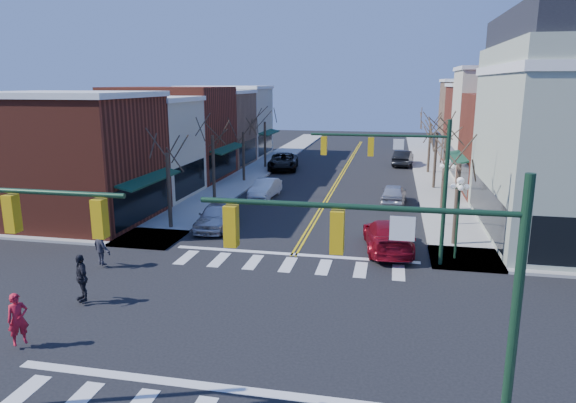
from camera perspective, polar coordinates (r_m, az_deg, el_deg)
The scene contains 33 objects.
ground at distance 20.21m, azimuth -3.63°, elevation -12.93°, with size 160.00×160.00×0.00m, color black.
sidewalk_left at distance 40.86m, azimuth -8.15°, elevation 0.50°, with size 3.50×70.00×0.15m, color #9E9B93.
sidewalk_right at distance 38.71m, azimuth 17.05°, elevation -0.64°, with size 3.50×70.00×0.15m, color #9E9B93.
bldg_left_brick_a at distance 35.98m, azimuth -23.08°, elevation 4.25°, with size 10.00×8.50×8.00m, color maroon.
bldg_left_stucco_a at distance 42.55m, azimuth -17.17°, elevation 5.58°, with size 10.00×7.00×7.50m, color beige.
bldg_left_brick_b at distance 49.62m, azimuth -12.79°, elevation 7.39°, with size 10.00×9.00×8.50m, color maroon.
bldg_left_tan at distance 57.23m, azimuth -9.38°, elevation 7.90°, with size 10.00×7.50×7.80m, color #8B684D.
bldg_left_stucco_b at distance 64.49m, azimuth -6.92°, elevation 8.71°, with size 10.00×8.00×8.20m, color beige.
bldg_right_brick_a at distance 44.81m, azimuth 25.39°, elevation 5.57°, with size 10.00×8.50×8.00m, color maroon.
bldg_right_stucco at distance 52.25m, azimuth 23.54°, elevation 7.74°, with size 10.00×7.00×10.00m, color beige.
bldg_right_brick_b at distance 59.64m, azimuth 22.05°, elevation 7.67°, with size 10.00×8.00×8.50m, color maroon.
bldg_right_tan at distance 67.49m, azimuth 20.89°, elevation 8.49°, with size 10.00×8.00×9.00m, color #8B684D.
traffic_mast_near_right at distance 10.94m, azimuth 14.48°, elevation -9.57°, with size 6.60×0.28×7.20m.
traffic_mast_far_right at distance 25.26m, azimuth 13.01°, elevation 3.28°, with size 6.60×0.28×7.20m.
lamppost_corner at distance 26.87m, azimuth 18.43°, elevation -0.28°, with size 0.36×0.36×4.33m.
lamppost_midblock at distance 33.20m, azimuth 17.19°, elevation 2.24°, with size 0.36×0.36×4.33m.
tree_left_a at distance 32.10m, azimuth -13.07°, elevation 1.08°, with size 0.24×0.24×4.76m, color #382B21.
tree_left_b at distance 39.36m, azimuth -8.27°, elevation 3.65°, with size 0.24×0.24×5.04m, color #382B21.
tree_left_c at distance 46.91m, azimuth -4.96°, elevation 4.93°, with size 0.24×0.24×4.55m, color #382B21.
tree_left_d at distance 54.53m, azimuth -2.57°, elevation 6.28°, with size 0.24×0.24×4.90m, color #382B21.
tree_right_a at distance 29.46m, azimuth 18.19°, elevation -0.44°, with size 0.24×0.24×4.62m, color #382B21.
tree_right_b at distance 37.21m, azimuth 16.90°, elevation 2.79°, with size 0.24×0.24×5.18m, color #382B21.
tree_right_c at distance 45.11m, azimuth 16.02°, elevation 4.33°, with size 0.24×0.24×4.83m, color #382B21.
tree_right_d at distance 53.01m, azimuth 15.42°, elevation 5.67°, with size 0.24×0.24×4.97m, color #382B21.
car_left_near at distance 32.04m, azimuth -7.92°, elevation -1.61°, with size 1.92×4.77×1.63m, color #B4B4B9.
car_left_mid at distance 40.60m, azimuth -2.54°, elevation 1.48°, with size 1.53×4.39×1.45m, color silver.
car_left_far at distance 53.63m, azimuth -0.53°, elevation 4.46°, with size 2.86×6.20×1.72m, color black.
car_right_near at distance 28.17m, azimuth 11.01°, elevation -3.72°, with size 2.35×5.77×1.67m, color maroon.
car_right_mid at distance 39.10m, azimuth 11.66°, elevation 0.83°, with size 1.80×4.47×1.52m, color #B5B4B9.
car_right_far at distance 57.67m, azimuth 12.66°, elevation 4.73°, with size 1.78×5.10×1.68m, color black.
pedestrian_red_a at distance 19.98m, azimuth -27.82°, elevation -11.48°, with size 0.66×0.43×1.82m, color red.
pedestrian_dark_a at distance 22.65m, azimuth -21.98°, elevation -7.85°, with size 1.15×0.48×1.96m, color black.
pedestrian_dark_b at distance 26.66m, azimuth -20.00°, elevation -4.67°, with size 1.22×0.70×1.89m, color black.
Camera 1 is at (4.87, -17.51, 8.83)m, focal length 32.00 mm.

